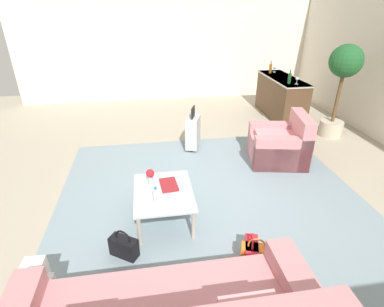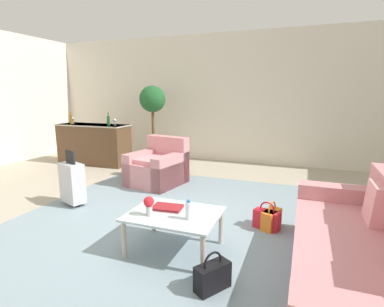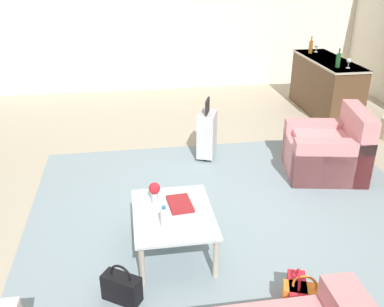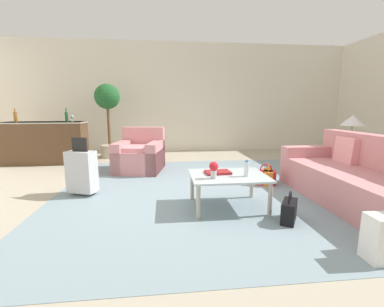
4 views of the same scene
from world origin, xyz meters
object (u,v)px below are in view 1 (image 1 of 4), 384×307
Objects in this scene: flower_vase at (150,175)px; backpack_white at (36,283)px; handbag_orange at (256,255)px; wine_bottle_amber at (270,68)px; suitcase_silver at (193,132)px; armchair at (281,146)px; coffee_table at (164,195)px; wine_glass_left_of_centre at (297,79)px; handbag_red at (251,251)px; potted_ficus at (342,78)px; coffee_table_book at (169,185)px; handbag_black at (124,247)px; water_bottle at (156,195)px; wine_glass_leftmost at (275,68)px; wine_bottle_green at (289,78)px; bar_console at (281,97)px.

backpack_white is at bearing -43.04° from flower_vase.
handbag_orange is at bearing 92.09° from backpack_white.
flower_vase is 4.96m from wine_bottle_amber.
suitcase_silver is at bearing 154.47° from flower_vase.
backpack_white is at bearing -33.55° from suitcase_silver.
armchair reaches higher than flower_vase.
flower_vase is at bearing -65.29° from armchair.
coffee_table is 4.31m from wine_glass_left_of_centre.
handbag_red is 0.19× the size of potted_ficus.
handbag_red is at bearing -23.13° from wine_bottle_amber.
backpack_white is at bearing -55.99° from coffee_table_book.
handbag_black is 1.46m from handbag_orange.
water_bottle is at bearing -123.94° from handbag_red.
wine_glass_left_of_centre is at bearing 131.38° from backpack_white.
handbag_black is 5.15m from potted_ficus.
coffee_table is at bearing -59.32° from armchair.
wine_bottle_amber is at bearing 143.52° from coffee_table.
wine_glass_leftmost reaches higher than handbag_red.
handbag_black is at bearing -37.70° from wine_glass_leftmost.
coffee_table is 3.18× the size of wine_bottle_green.
wine_bottle_amber is (-4.23, 3.08, 0.55)m from water_bottle.
water_bottle is 0.68× the size of wine_bottle_green.
armchair reaches higher than coffee_table_book.
water_bottle is (1.49, -2.27, 0.23)m from armchair.
armchair is 1.63m from suitcase_silver.
suitcase_silver is at bearing 156.48° from coffee_table_book.
bar_console is at bearing -155.22° from potted_ficus.
wine_glass_left_of_centre reaches higher than handbag_red.
wine_glass_left_of_centre reaches higher than armchair.
coffee_table reaches higher than handbag_black.
suitcase_silver reaches higher than coffee_table.
flower_vase is 4.62m from bar_console.
wine_bottle_green is 5.05m from handbag_black.
wine_glass_left_of_centre is 1.15m from wine_bottle_amber.
potted_ficus reaches higher than suitcase_silver.
wine_glass_left_of_centre is 0.51× the size of wine_bottle_amber.
backpack_white is at bearing -57.32° from potted_ficus.
potted_ficus is at bearing 39.64° from wine_glass_left_of_centre.
wine_bottle_green is at bearing 152.04° from handbag_orange.
handbag_orange is 0.19× the size of potted_ficus.
water_bottle is 0.57× the size of handbag_red.
suitcase_silver is 2.37× the size of handbag_black.
coffee_table_book is at bearing -37.35° from wine_glass_leftmost.
water_bottle is 5.41m from wine_glass_leftmost.
wine_bottle_amber is at bearing 131.69° from suitcase_silver.
flower_vase is at bearing -136.26° from handbag_red.
bar_console is at bearing -177.44° from wine_glass_left_of_centre.
flower_vase is 0.68× the size of wine_bottle_green.
potted_ficus reaches higher than wine_bottle_amber.
flower_vase is 0.24× the size of suitcase_silver.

